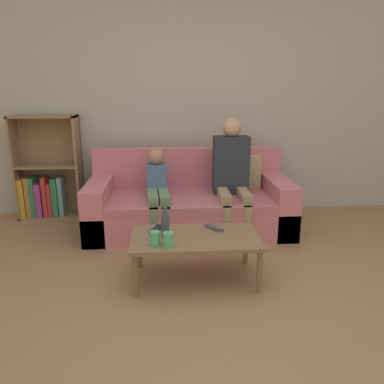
# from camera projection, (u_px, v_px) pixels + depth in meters

# --- Properties ---
(ground_plane) EXTENTS (22.00, 22.00, 0.00)m
(ground_plane) POSITION_uv_depth(u_px,v_px,m) (219.00, 337.00, 2.27)
(ground_plane) COLOR #997251
(wall_back) EXTENTS (12.00, 0.06, 2.60)m
(wall_back) POSITION_uv_depth(u_px,v_px,m) (191.00, 101.00, 4.30)
(wall_back) COLOR #B7B2A8
(wall_back) RESTS_ON ground_plane
(couch) EXTENTS (2.07, 0.94, 0.81)m
(couch) POSITION_uv_depth(u_px,v_px,m) (190.00, 204.00, 3.98)
(couch) COLOR #D1707F
(couch) RESTS_ON ground_plane
(bookshelf) EXTENTS (0.71, 0.28, 1.17)m
(bookshelf) POSITION_uv_depth(u_px,v_px,m) (46.00, 179.00, 4.28)
(bookshelf) COLOR #8E7051
(bookshelf) RESTS_ON ground_plane
(coffee_table) EXTENTS (0.98, 0.54, 0.36)m
(coffee_table) POSITION_uv_depth(u_px,v_px,m) (196.00, 241.00, 2.87)
(coffee_table) COLOR brown
(coffee_table) RESTS_ON ground_plane
(person_adult) EXTENTS (0.37, 0.65, 1.16)m
(person_adult) POSITION_uv_depth(u_px,v_px,m) (232.00, 170.00, 3.82)
(person_adult) COLOR #9E8966
(person_adult) RESTS_ON ground_plane
(person_child) EXTENTS (0.25, 0.65, 0.86)m
(person_child) POSITION_uv_depth(u_px,v_px,m) (158.00, 188.00, 3.75)
(person_child) COLOR #66845B
(person_child) RESTS_ON ground_plane
(cup_near) EXTENTS (0.07, 0.07, 0.10)m
(cup_near) POSITION_uv_depth(u_px,v_px,m) (155.00, 238.00, 2.68)
(cup_near) COLOR #4CB77A
(cup_near) RESTS_ON coffee_table
(cup_far) EXTENTS (0.08, 0.08, 0.10)m
(cup_far) POSITION_uv_depth(u_px,v_px,m) (168.00, 239.00, 2.67)
(cup_far) COLOR #4CB77A
(cup_far) RESTS_ON coffee_table
(tv_remote_0) EXTENTS (0.14, 0.16, 0.02)m
(tv_remote_0) POSITION_uv_depth(u_px,v_px,m) (214.00, 228.00, 3.00)
(tv_remote_0) COLOR #47474C
(tv_remote_0) RESTS_ON coffee_table
(tv_remote_1) EXTENTS (0.11, 0.18, 0.02)m
(tv_remote_1) POSITION_uv_depth(u_px,v_px,m) (156.00, 229.00, 2.97)
(tv_remote_1) COLOR black
(tv_remote_1) RESTS_ON coffee_table
(bottle) EXTENTS (0.06, 0.06, 0.24)m
(bottle) POSITION_uv_depth(u_px,v_px,m) (165.00, 225.00, 2.81)
(bottle) COLOR #424756
(bottle) RESTS_ON coffee_table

